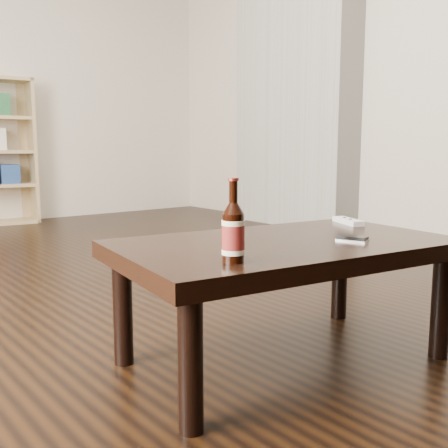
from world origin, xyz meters
TOP-DOWN VIEW (x-y plane):
  - floor at (0.00, 0.00)m, footprint 5.00×6.00m
  - wall_right at (2.51, 0.00)m, footprint 0.02×6.00m
  - chimney_breast at (2.35, 1.20)m, footprint 0.30×1.20m
  - coffee_table at (0.08, -0.91)m, footprint 1.13×0.76m
  - beer_bottle at (-0.25, -1.05)m, footprint 0.07×0.07m
  - phone at (0.23, -1.05)m, footprint 0.07×0.10m
  - remote at (0.53, -0.80)m, footprint 0.11×0.17m

SIDE VIEW (x-z plane):
  - floor at x=0.00m, z-range -0.01..0.00m
  - coffee_table at x=0.08m, z-range 0.14..0.54m
  - phone at x=0.23m, z-range 0.39..0.41m
  - remote at x=0.53m, z-range 0.39..0.41m
  - beer_bottle at x=-0.25m, z-range 0.36..0.57m
  - wall_right at x=2.51m, z-range 0.00..2.70m
  - chimney_breast at x=2.35m, z-range 0.00..2.70m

